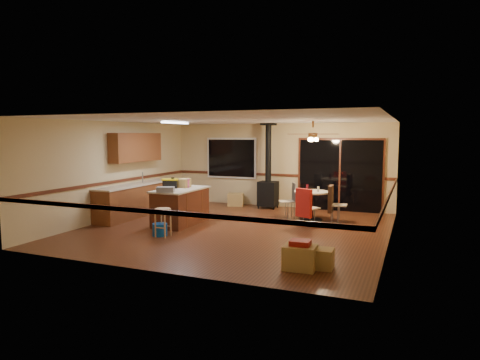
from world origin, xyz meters
The scene contains 35 objects.
floor centered at (0.00, 0.00, 0.00)m, with size 7.00×7.00×0.00m, color #522816.
ceiling centered at (0.00, 0.00, 2.60)m, with size 7.00×7.00×0.00m, color silver.
wall_back centered at (0.00, 3.50, 1.30)m, with size 7.00×7.00×0.00m, color #CCB581.
wall_front centered at (0.00, -3.50, 1.30)m, with size 7.00×7.00×0.00m, color #CCB581.
wall_left centered at (-3.50, 0.00, 1.30)m, with size 7.00×7.00×0.00m, color #CCB581.
wall_right centered at (3.50, 0.00, 1.30)m, with size 7.00×7.00×0.00m, color #CCB581.
chair_rail centered at (0.00, 0.00, 1.00)m, with size 7.00×7.00×0.08m, color #512314, non-canonical shape.
window centered at (-1.60, 3.45, 1.50)m, with size 1.72×0.10×1.32m, color black.
sliding_door centered at (1.90, 3.45, 1.05)m, with size 2.52×0.10×2.10m, color black.
lower_cabinets centered at (-3.20, 0.50, 0.43)m, with size 0.60×3.00×0.86m, color brown.
countertop centered at (-3.20, 0.50, 0.88)m, with size 0.64×3.04×0.04m, color beige.
upper_cabinets centered at (-3.33, 0.70, 1.90)m, with size 0.35×2.00×0.80m, color brown.
kitchen_island centered at (-1.50, 0.00, 0.45)m, with size 0.88×1.68×0.90m.
wood_stove centered at (-0.20, 3.05, 0.73)m, with size 0.55×0.50×2.52m.
ceiling_fan centered at (1.47, 1.68, 2.21)m, with size 0.24×0.24×0.55m.
fluorescent_strip centered at (-1.80, 0.30, 2.56)m, with size 0.10×1.20×0.04m, color white.
toolbox_grey centered at (-1.48, -0.72, 0.96)m, with size 0.40×0.22×0.13m, color slate.
toolbox_black centered at (-1.82, 0.03, 1.00)m, with size 0.36×0.19×0.20m, color black.
toolbox_yellow_lid centered at (-1.82, 0.03, 1.11)m, with size 0.41×0.22×0.03m, color gold.
box_on_island centered at (-1.56, 0.29, 1.01)m, with size 0.24×0.33×0.22m, color #A18147.
bottle_dark centered at (-1.75, 0.05, 1.04)m, with size 0.08×0.08×0.28m, color black.
bottle_pink centered at (-1.44, 0.28, 1.01)m, with size 0.07×0.07×0.23m, color #D84C8C.
bottle_white centered at (-1.69, 0.64, 0.99)m, with size 0.06×0.06×0.18m, color white.
bar_stool centered at (-1.16, -1.36, 0.32)m, with size 0.35×0.35×0.63m, color tan.
blue_bucket centered at (-1.28, -1.31, 0.14)m, with size 0.33×0.33×0.28m, color #0C4FB3.
dining_table centered at (1.47, 1.68, 0.53)m, with size 0.93×0.93×0.78m.
glass_red centered at (1.32, 1.78, 0.86)m, with size 0.06×0.06×0.16m, color #590C14.
glass_cream centered at (1.65, 1.63, 0.85)m, with size 0.06×0.06×0.14m, color beige.
chair_left centered at (0.86, 1.82, 0.59)m, with size 0.54×0.54×0.51m.
chair_near centered at (1.49, 0.81, 0.60)m, with size 0.58×0.60×0.70m.
chair_right centered at (1.99, 1.71, 0.60)m, with size 0.49×0.45×0.70m.
box_under_window centered at (-1.30, 3.10, 0.20)m, with size 0.49×0.39×0.39m, color #A18147.
box_corner_a centered at (2.22, -2.46, 0.20)m, with size 0.53×0.45×0.40m, color #A18147.
box_corner_b centered at (2.54, -2.28, 0.17)m, with size 0.42×0.36×0.34m, color #A18147.
box_small_red centered at (2.22, -2.46, 0.45)m, with size 0.33×0.28×0.09m, color maroon.
Camera 1 is at (3.95, -9.31, 2.24)m, focal length 32.00 mm.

